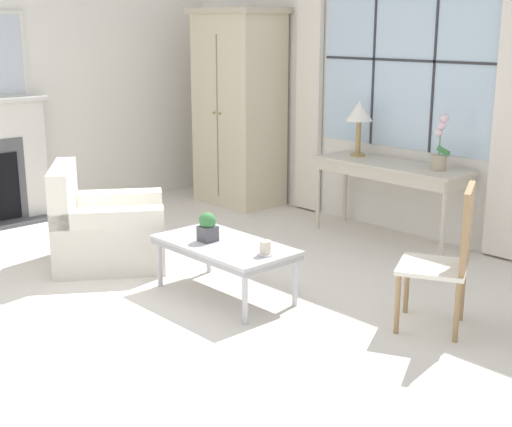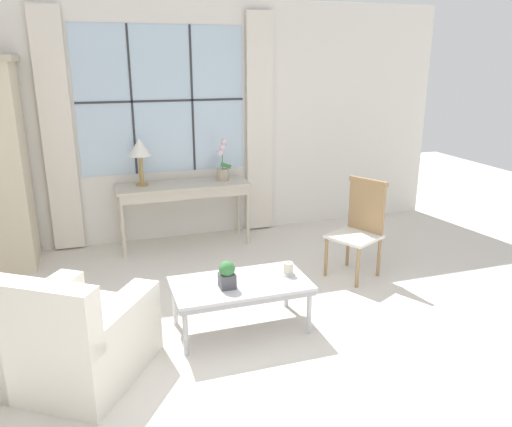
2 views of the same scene
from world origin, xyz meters
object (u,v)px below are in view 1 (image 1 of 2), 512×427
object	(u,v)px
table_lamp	(359,113)
armchair_upholstered	(106,232)
console_table	(391,172)
potted_plant_small	(208,226)
pillar_candle	(265,249)
armoire	(239,108)
coffee_table	(225,248)
potted_orchid	(440,150)
side_chair_wooden	(449,252)

from	to	relation	value
table_lamp	armchair_upholstered	size ratio (longest dim) A/B	0.45
console_table	potted_plant_small	size ratio (longest dim) A/B	6.93
table_lamp	pillar_candle	size ratio (longest dim) A/B	4.59
pillar_candle	table_lamp	bearing A→B (deg)	113.82
armoire	coffee_table	size ratio (longest dim) A/B	1.97
table_lamp	potted_orchid	xyz separation A→B (m)	(0.95, -0.03, -0.24)
console_table	coffee_table	distance (m)	2.12
pillar_candle	console_table	bearing A→B (deg)	103.23
console_table	table_lamp	distance (m)	0.68
armoire	coffee_table	distance (m)	3.06
armoire	potted_orchid	xyz separation A→B (m)	(2.58, 0.09, -0.17)
console_table	side_chair_wooden	size ratio (longest dim) A/B	1.55
side_chair_wooden	table_lamp	bearing A→B (deg)	143.59
potted_plant_small	pillar_candle	xyz separation A→B (m)	(0.54, 0.08, -0.06)
console_table	armchair_upholstered	distance (m)	2.67
side_chair_wooden	armchair_upholstered	bearing A→B (deg)	-160.92
potted_orchid	side_chair_wooden	bearing A→B (deg)	-53.86
potted_orchid	potted_plant_small	distance (m)	2.29
armoire	console_table	distance (m)	2.13
coffee_table	pillar_candle	world-z (taller)	pillar_candle
table_lamp	armoire	bearing A→B (deg)	-175.75
potted_plant_small	armchair_upholstered	bearing A→B (deg)	-170.34
console_table	pillar_candle	world-z (taller)	console_table
side_chair_wooden	potted_orchid	bearing A→B (deg)	126.14
potted_orchid	side_chair_wooden	xyz separation A→B (m)	(1.05, -1.44, -0.38)
potted_plant_small	side_chair_wooden	bearing A→B (deg)	25.27
potted_plant_small	pillar_candle	distance (m)	0.55
console_table	armchair_upholstered	bearing A→B (deg)	-117.03
side_chair_wooden	potted_plant_small	size ratio (longest dim) A/B	4.47
side_chair_wooden	armoire	bearing A→B (deg)	159.57
pillar_candle	coffee_table	bearing A→B (deg)	-177.35
table_lamp	potted_plant_small	bearing A→B (deg)	-79.72
armoire	armchair_upholstered	distance (m)	2.60
armoire	armchair_upholstered	bearing A→B (deg)	-68.84
side_chair_wooden	pillar_candle	bearing A→B (deg)	-147.25
armchair_upholstered	side_chair_wooden	xyz separation A→B (m)	(2.74, 0.95, 0.27)
console_table	potted_plant_small	world-z (taller)	console_table
side_chair_wooden	console_table	bearing A→B (deg)	137.56
armoire	console_table	bearing A→B (deg)	1.51
armchair_upholstered	potted_plant_small	bearing A→B (deg)	9.66
armchair_upholstered	coffee_table	bearing A→B (deg)	11.27
pillar_candle	potted_plant_small	bearing A→B (deg)	-171.89
armchair_upholstered	side_chair_wooden	world-z (taller)	side_chair_wooden
coffee_table	potted_plant_small	world-z (taller)	potted_plant_small
armoire	coffee_table	xyz separation A→B (m)	(2.16, -2.05, -0.72)
potted_orchid	armchair_upholstered	world-z (taller)	potted_orchid
armchair_upholstered	armoire	bearing A→B (deg)	111.16
armoire	potted_plant_small	world-z (taller)	armoire
table_lamp	potted_orchid	distance (m)	0.98
side_chair_wooden	pillar_candle	world-z (taller)	side_chair_wooden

